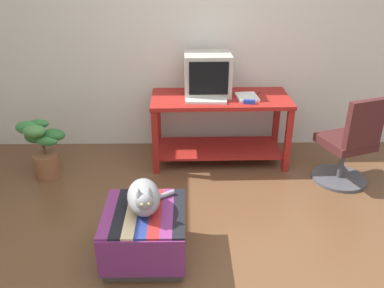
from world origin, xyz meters
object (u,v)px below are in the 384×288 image
desk (220,118)px  tv_monitor (208,75)px  potted_plant (44,148)px  book (247,97)px  keyboard (206,101)px  ottoman_with_blanket (145,234)px  office_chair (349,147)px  cat (144,197)px  stapler (249,102)px

desk → tv_monitor: tv_monitor is taller
potted_plant → desk: bearing=10.5°
potted_plant → book: bearing=8.0°
tv_monitor → book: tv_monitor is taller
keyboard → ottoman_with_blanket: keyboard is taller
office_chair → book: bearing=-46.1°
cat → office_chair: (1.81, 1.00, -0.12)m
desk → office_chair: bearing=-23.6°
tv_monitor → book: (0.39, -0.13, -0.19)m
tv_monitor → book: size_ratio=1.87×
desk → tv_monitor: (-0.13, 0.09, 0.43)m
book → stapler: 0.16m
desk → keyboard: bearing=-138.4°
book → potted_plant: 2.05m
keyboard → book: size_ratio=1.61×
tv_monitor → potted_plant: bearing=-166.4°
book → stapler: bearing=-96.1°
desk → ottoman_with_blanket: desk is taller
keyboard → potted_plant: (-1.58, -0.18, -0.41)m
tv_monitor → potted_plant: tv_monitor is taller
cat → office_chair: office_chair is taller
potted_plant → stapler: 2.04m
cat → tv_monitor: bearing=62.9°
desk → potted_plant: 1.77m
office_chair → stapler: 1.02m
keyboard → office_chair: (1.33, -0.35, -0.33)m
book → potted_plant: size_ratio=0.41×
desk → ottoman_with_blanket: (-0.65, -1.50, -0.29)m
keyboard → office_chair: size_ratio=0.45×
book → potted_plant: bearing=-178.0°
tv_monitor → office_chair: 1.52m
desk → stapler: 0.41m
tv_monitor → office_chair: bearing=-25.0°
book → ottoman_with_blanket: bearing=-127.7°
keyboard → cat: size_ratio=0.97×
book → office_chair: bearing=-32.1°
keyboard → stapler: stapler is taller
ottoman_with_blanket → potted_plant: size_ratio=1.00×
desk → cat: size_ratio=3.38×
book → cat: 1.72m
desk → stapler: stapler is taller
tv_monitor → cat: (-0.51, -1.58, -0.41)m
keyboard → ottoman_with_blanket: (-0.49, -1.36, -0.52)m
tv_monitor → keyboard: tv_monitor is taller
office_chair → stapler: office_chair is taller
ottoman_with_blanket → stapler: bearing=55.2°
tv_monitor → ottoman_with_blanket: bearing=-108.8°
desk → ottoman_with_blanket: size_ratio=2.32×
tv_monitor → ottoman_with_blanket: size_ratio=0.77×
ottoman_with_blanket → cat: (0.01, 0.02, 0.31)m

